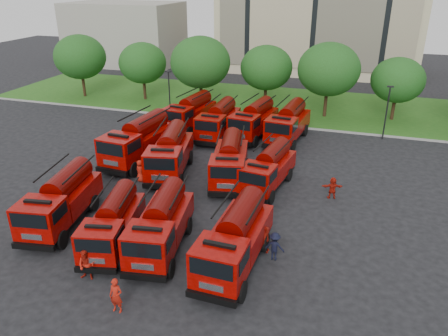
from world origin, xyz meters
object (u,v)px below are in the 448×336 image
object	(u,v)px
firefighter_5	(331,198)
fire_truck_5	(170,153)
fire_truck_7	(268,168)
firefighter_0	(118,311)
fire_truck_6	(230,161)
fire_truck_2	(161,224)
fire_truck_3	(235,239)
fire_truck_9	(219,121)
fire_truck_4	(139,140)
firefighter_4	(141,181)
firefighter_2	(265,251)
fire_truck_1	(113,223)
fire_truck_8	(190,112)
fire_truck_11	(288,123)
firefighter_3	(274,259)
fire_truck_0	(61,200)
fire_truck_10	(254,120)
firefighter_1	(88,279)

from	to	relation	value
firefighter_5	fire_truck_5	bearing A→B (deg)	-17.28
fire_truck_7	firefighter_0	world-z (taller)	fire_truck_7
fire_truck_6	firefighter_5	size ratio (longest dim) A/B	4.70
fire_truck_6	fire_truck_2	bearing A→B (deg)	-108.47
fire_truck_2	firefighter_0	distance (m)	5.55
fire_truck_2	fire_truck_3	world-z (taller)	fire_truck_3
fire_truck_7	fire_truck_9	distance (m)	11.40
fire_truck_4	firefighter_4	size ratio (longest dim) A/B	4.74
fire_truck_3	firefighter_2	bearing A→B (deg)	55.20
fire_truck_1	firefighter_2	distance (m)	8.83
fire_truck_8	fire_truck_11	size ratio (longest dim) A/B	0.97
firefighter_5	fire_truck_11	bearing A→B (deg)	-79.57
fire_truck_3	fire_truck_9	bearing A→B (deg)	112.63
fire_truck_6	firefighter_5	bearing A→B (deg)	-16.57
fire_truck_8	firefighter_3	distance (m)	23.25
fire_truck_5	firefighter_5	bearing A→B (deg)	-14.86
fire_truck_1	fire_truck_8	xyz separation A→B (m)	(-3.50, 20.83, 0.19)
fire_truck_1	fire_truck_2	bearing A→B (deg)	-2.89
fire_truck_0	firefighter_0	world-z (taller)	fire_truck_0
fire_truck_11	firefighter_3	world-z (taller)	fire_truck_11
firefighter_4	fire_truck_5	bearing A→B (deg)	-105.27
fire_truck_3	firefighter_0	world-z (taller)	fire_truck_3
fire_truck_1	fire_truck_3	bearing A→B (deg)	-11.14
fire_truck_4	firefighter_4	bearing A→B (deg)	-56.77
fire_truck_1	firefighter_4	distance (m)	8.56
firefighter_0	fire_truck_1	bearing A→B (deg)	120.66
fire_truck_2	firefighter_5	xyz separation A→B (m)	(8.75, 9.19, -1.58)
fire_truck_6	fire_truck_8	xyz separation A→B (m)	(-7.34, 10.58, 0.03)
fire_truck_2	firefighter_5	bearing A→B (deg)	37.30
fire_truck_2	fire_truck_0	bearing A→B (deg)	165.66
firefighter_0	firefighter_3	world-z (taller)	firefighter_0
fire_truck_3	firefighter_2	distance (m)	2.73
fire_truck_6	fire_truck_10	bearing A→B (deg)	81.26
fire_truck_9	firefighter_2	world-z (taller)	fire_truck_9
fire_truck_1	fire_truck_4	bearing A→B (deg)	98.24
fire_truck_6	fire_truck_10	xyz separation A→B (m)	(-0.61, 10.01, 0.04)
fire_truck_3	firefighter_5	distance (m)	10.55
fire_truck_10	firefighter_5	size ratio (longest dim) A/B	4.77
fire_truck_0	fire_truck_9	size ratio (longest dim) A/B	1.04
fire_truck_0	fire_truck_10	bearing A→B (deg)	59.35
fire_truck_8	firefighter_1	bearing A→B (deg)	-73.26
fire_truck_2	firefighter_3	distance (m)	6.59
fire_truck_3	fire_truck_4	bearing A→B (deg)	137.49
fire_truck_8	fire_truck_11	bearing A→B (deg)	4.15
fire_truck_2	fire_truck_7	size ratio (longest dim) A/B	1.05
firefighter_2	fire_truck_1	bearing A→B (deg)	106.63
fire_truck_4	firefighter_3	world-z (taller)	fire_truck_4
fire_truck_5	firefighter_2	bearing A→B (deg)	-53.55
firefighter_2	fire_truck_5	bearing A→B (deg)	52.78
fire_truck_1	fire_truck_7	bearing A→B (deg)	42.86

